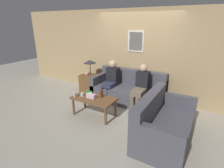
{
  "coord_description": "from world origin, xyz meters",
  "views": [
    {
      "loc": [
        1.98,
        -3.83,
        2.22
      ],
      "look_at": [
        -0.18,
        -0.1,
        0.69
      ],
      "focal_mm": 28.0,
      "sensor_mm": 36.0,
      "label": 1
    }
  ],
  "objects": [
    {
      "name": "couch_side",
      "position": [
        1.37,
        -0.74,
        0.31
      ],
      "size": [
        0.9,
        1.65,
        0.9
      ],
      "rotation": [
        0.0,
        0.0,
        1.57
      ],
      "color": "#4C4C56",
      "rests_on": "ground_plane"
    },
    {
      "name": "teddy_bear",
      "position": [
        0.74,
        -0.51,
        0.13
      ],
      "size": [
        0.2,
        0.2,
        0.31
      ],
      "color": "#A87A51",
      "rests_on": "ground_plane"
    },
    {
      "name": "ground_plane",
      "position": [
        0.0,
        0.0,
        0.0
      ],
      "size": [
        16.0,
        16.0,
        0.0
      ],
      "primitive_type": "plane",
      "color": "#ADA899"
    },
    {
      "name": "soda_can",
      "position": [
        -0.8,
        -0.87,
        0.54
      ],
      "size": [
        0.07,
        0.07,
        0.12
      ],
      "color": "#BCBCC1",
      "rests_on": "coffee_table"
    },
    {
      "name": "person_right",
      "position": [
        0.46,
        0.34,
        0.64
      ],
      "size": [
        0.34,
        0.66,
        1.18
      ],
      "color": "#756651",
      "rests_on": "ground_plane"
    },
    {
      "name": "tissue_box",
      "position": [
        -0.41,
        -0.71,
        0.53
      ],
      "size": [
        0.23,
        0.12,
        0.14
      ],
      "color": "silver",
      "rests_on": "coffee_table"
    },
    {
      "name": "person_left",
      "position": [
        -0.49,
        0.38,
        0.66
      ],
      "size": [
        0.34,
        0.57,
        1.18
      ],
      "color": "#2D334C",
      "rests_on": "ground_plane"
    },
    {
      "name": "coffee_table",
      "position": [
        -0.36,
        -0.67,
        0.41
      ],
      "size": [
        1.07,
        0.58,
        0.48
      ],
      "color": "brown",
      "rests_on": "ground_plane"
    },
    {
      "name": "wall_back",
      "position": [
        0.0,
        1.01,
        1.3
      ],
      "size": [
        9.0,
        0.08,
        2.6
      ],
      "color": "tan",
      "rests_on": "ground_plane"
    },
    {
      "name": "wine_bottle",
      "position": [
        -0.21,
        -0.55,
        0.58
      ],
      "size": [
        0.07,
        0.07,
        0.27
      ],
      "color": "#562319",
      "rests_on": "coffee_table"
    },
    {
      "name": "book_stack",
      "position": [
        -0.6,
        -0.54,
        0.52
      ],
      "size": [
        0.17,
        0.13,
        0.08
      ],
      "color": "#237547",
      "rests_on": "coffee_table"
    },
    {
      "name": "drinking_glass",
      "position": [
        -0.67,
        -0.74,
        0.52
      ],
      "size": [
        0.08,
        0.08,
        0.09
      ],
      "color": "silver",
      "rests_on": "coffee_table"
    },
    {
      "name": "side_table_with_lamp",
      "position": [
        -1.35,
        0.46,
        0.39
      ],
      "size": [
        0.5,
        0.48,
        1.11
      ],
      "color": "brown",
      "rests_on": "ground_plane"
    },
    {
      "name": "couch_main",
      "position": [
        0.0,
        0.53,
        0.31
      ],
      "size": [
        2.05,
        0.9,
        0.9
      ],
      "color": "#4C4C56",
      "rests_on": "ground_plane"
    }
  ]
}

